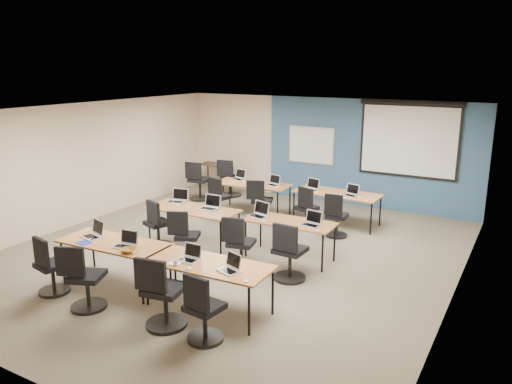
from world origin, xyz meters
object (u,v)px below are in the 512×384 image
Objects in this scene: laptop_0 at (94,233)px; spare_chair_b at (198,184)px; laptop_10 at (312,187)px; task_chair_3 at (203,314)px; task_chair_0 at (50,270)px; task_chair_4 at (157,228)px; task_chair_7 at (289,257)px; task_chair_8 at (217,201)px; task_chair_9 at (260,204)px; laptop_9 at (273,183)px; training_table_back_left at (252,185)px; task_chair_10 at (306,211)px; training_table_front_right at (208,266)px; whiteboard at (311,146)px; training_table_back_right at (337,195)px; utility_table at (215,167)px; task_chair_1 at (83,283)px; task_chair_11 at (336,219)px; laptop_1 at (126,243)px; laptop_5 at (210,205)px; laptop_3 at (231,267)px; training_table_front_left at (114,245)px; laptop_7 at (312,222)px; laptop_4 at (178,199)px; training_table_mid_left at (193,211)px; laptop_2 at (190,256)px; spare_chair_a at (230,181)px; task_chair_5 at (185,240)px; laptop_8 at (239,177)px; training_table_mid_right at (290,224)px; task_chair_2 at (162,298)px; laptop_11 at (351,193)px; task_chair_6 at (239,248)px.

spare_chair_b reaches higher than laptop_0.
task_chair_3 is at bearing -64.80° from laptop_10.
task_chair_3 reaches higher than task_chair_0.
task_chair_4 is 2.94m from task_chair_7.
task_chair_8 is at bearing -138.24° from laptop_10.
laptop_9 is at bearing 70.28° from task_chair_9.
task_chair_4 is at bearing -73.78° from task_chair_8.
training_table_back_left is 1.72m from task_chair_10.
whiteboard is at bearing 98.22° from training_table_front_right.
whiteboard is 3.58× the size of laptop_0.
utility_table reaches higher than training_table_back_right.
task_chair_1 is at bearing -90.22° from training_table_back_left.
whiteboard is 2.15m from training_table_back_left.
task_chair_11 is (1.89, -0.78, -0.40)m from laptop_9.
laptop_1 is 0.89× the size of laptop_5.
laptop_3 is 0.31× the size of task_chair_3.
task_chair_10 is at bearing 66.83° from laptop_1.
laptop_10 is (0.98, 0.02, 0.00)m from laptop_9.
laptop_7 reaches higher than training_table_front_left.
laptop_4 is at bearing -125.04° from task_chair_10.
training_table_mid_left is at bearing -98.49° from whiteboard.
training_table_back_right is 4.84m from laptop_2.
task_chair_5 is at bearing -80.40° from spare_chair_a.
spare_chair_a reaches higher than task_chair_5.
task_chair_9 is (0.98, 0.30, -0.01)m from task_chair_8.
training_table_front_right is 1.85m from task_chair_1.
training_table_front_right is at bearing -50.25° from laptop_8.
laptop_4 is at bearing 103.71° from laptop_1.
task_chair_7 is (2.40, 1.53, -0.26)m from training_table_front_left.
task_chair_3 reaches higher than task_chair_10.
task_chair_9 is (-1.58, 1.72, -0.27)m from training_table_mid_right.
laptop_2 is 0.29× the size of spare_chair_a.
task_chair_8 is at bearing -78.25° from spare_chair_a.
laptop_8 is (-0.58, 2.67, 0.11)m from training_table_mid_left.
spare_chair_a is at bearing -157.59° from whiteboard.
training_table_front_left and training_table_mid_right have the same top height.
laptop_10 is at bearing 82.74° from task_chair_2.
utility_table is at bearing 120.89° from training_table_front_right.
training_table_front_left is 2.07× the size of utility_table.
task_chair_2 is at bearing -62.31° from training_table_mid_left.
training_table_front_left is 5.28m from laptop_11.
laptop_7 reaches higher than training_table_front_right.
laptop_8 is at bearing -37.43° from utility_table.
laptop_8 is (-2.61, 2.46, 0.11)m from training_table_mid_right.
laptop_9 is 2.96m from utility_table.
laptop_0 is 3.26m from task_chair_7.
task_chair_5 is 0.98× the size of task_chair_6.
task_chair_9 reaches higher than laptop_11.
laptop_1 is 6.00m from spare_chair_a.
training_table_back_left is 2.25m from laptop_4.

